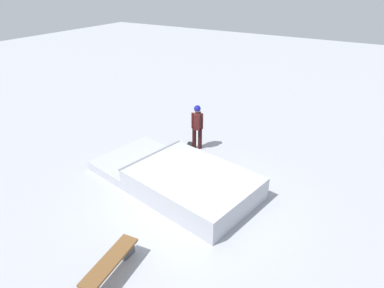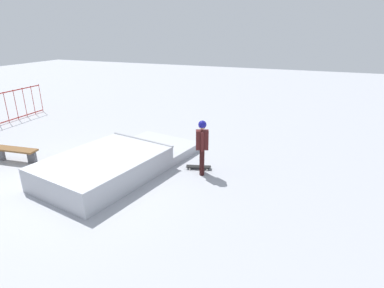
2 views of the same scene
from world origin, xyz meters
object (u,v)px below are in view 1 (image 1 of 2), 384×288
(park_bench, at_px, (110,264))
(skate_ramp, at_px, (181,179))
(skater, at_px, (197,124))
(skateboard, at_px, (188,147))

(park_bench, bearing_deg, skate_ramp, -81.44)
(skate_ramp, distance_m, park_bench, 3.68)
(skater, relative_size, park_bench, 1.05)
(skater, relative_size, skateboard, 2.09)
(skate_ramp, bearing_deg, skater, -59.36)
(skater, height_order, skateboard, skater)
(skater, height_order, park_bench, skater)
(skate_ramp, xyz_separation_m, park_bench, (-0.55, 3.64, 0.04))
(skater, bearing_deg, skate_ramp, 179.41)
(skater, xyz_separation_m, park_bench, (-1.49, 6.19, -0.65))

